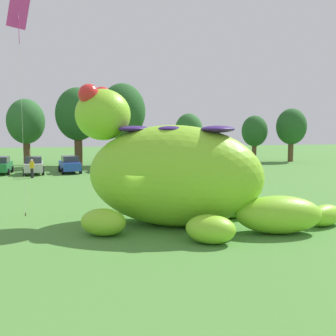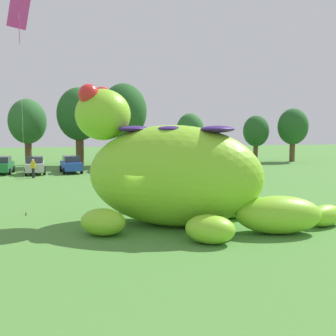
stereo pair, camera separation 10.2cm
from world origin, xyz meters
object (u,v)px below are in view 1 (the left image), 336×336
car_green (1,165)px  tethered_flying_kite (18,16)px  spectator_near_inflatable (32,169)px  car_black (172,162)px  car_red (140,163)px  car_silver (34,165)px  car_blue (70,164)px  giant_inflatable_creature (173,174)px  spectator_mid_field (135,168)px  car_orange (107,163)px

car_green → tethered_flying_kite: bearing=-76.9°
spectator_near_inflatable → car_black: bearing=16.3°
car_red → car_silver: bearing=-175.4°
car_green → spectator_near_inflatable: bearing=-50.4°
car_green → car_black: 17.26m
car_silver → car_blue: same height
giant_inflatable_creature → spectator_mid_field: (0.72, 18.30, -1.54)m
car_silver → spectator_mid_field: bearing=-28.0°
car_green → car_orange: same height
car_orange → spectator_mid_field: car_orange is taller
car_green → tethered_flying_kite: 22.78m
spectator_mid_field → car_blue: bearing=137.6°
car_red → spectator_near_inflatable: 11.26m
spectator_near_inflatable → spectator_mid_field: (9.08, -1.60, 0.00)m
car_black → car_orange: bearing=177.6°
car_blue → car_green: bearing=177.1°
car_green → car_red: same height
giant_inflatable_creature → spectator_near_inflatable: 21.63m
spectator_mid_field → tethered_flying_kite: 18.91m
giant_inflatable_creature → spectator_mid_field: size_ratio=7.48×
giant_inflatable_creature → spectator_near_inflatable: (-8.36, 19.89, -1.54)m
car_red → car_black: same height
tethered_flying_kite → car_green: bearing=103.1°
car_blue → giant_inflatable_creature: bearing=-77.8°
giant_inflatable_creature → car_black: 24.65m
car_red → spectator_near_inflatable: (-10.46, -4.17, -0.01)m
car_green → spectator_near_inflatable: car_green is taller
car_black → tethered_flying_kite: bearing=-121.6°
car_orange → spectator_near_inflatable: car_orange is taller
car_black → car_blue: bearing=-178.2°
car_silver → tethered_flying_kite: tethered_flying_kite is taller
giant_inflatable_creature → car_black: (5.55, 23.96, -1.53)m
spectator_mid_field → giant_inflatable_creature: bearing=-92.3°
car_red → giant_inflatable_creature: bearing=-95.0°
giant_inflatable_creature → spectator_near_inflatable: giant_inflatable_creature is taller
spectator_near_inflatable → spectator_mid_field: 9.22m
giant_inflatable_creature → car_orange: giant_inflatable_creature is taller
car_orange → car_red: (3.45, -0.18, 0.00)m
giant_inflatable_creature → car_red: size_ratio=3.07×
car_blue → car_black: (10.67, 0.34, 0.00)m
car_black → spectator_near_inflatable: size_ratio=2.42×
car_green → spectator_near_inflatable: (3.35, -4.06, -0.01)m
car_silver → car_blue: 3.44m
car_orange → spectator_near_inflatable: bearing=-148.1°
car_green → car_orange: bearing=1.7°
car_silver → car_orange: bearing=8.3°
car_blue → car_black: size_ratio=1.04×
car_blue → car_red: (7.22, 0.44, 0.00)m
spectator_near_inflatable → tethered_flying_kite: size_ratio=0.16×
spectator_mid_field → car_green: bearing=155.5°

